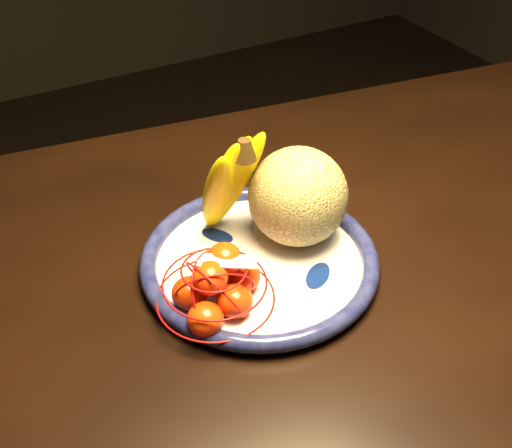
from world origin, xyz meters
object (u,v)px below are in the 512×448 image
dining_table (321,300)px  cantaloupe (298,196)px  mandarin_bag (217,286)px  banana_bunch (226,181)px  fruit_bowl (259,261)px

dining_table → cantaloupe: (-0.01, 0.05, 0.16)m
dining_table → mandarin_bag: (-0.17, -0.01, 0.12)m
cantaloupe → banana_bunch: banana_bunch is taller
dining_table → banana_bunch: banana_bunch is taller
banana_bunch → mandarin_bag: banana_bunch is taller
dining_table → mandarin_bag: bearing=-167.7°
cantaloupe → banana_bunch: size_ratio=0.75×
cantaloupe → banana_bunch: 0.10m
fruit_bowl → banana_bunch: banana_bunch is taller
banana_bunch → mandarin_bag: bearing=-143.4°
fruit_bowl → mandarin_bag: 0.10m
fruit_bowl → cantaloupe: size_ratio=2.35×
dining_table → banana_bunch: size_ratio=8.64×
dining_table → fruit_bowl: (-0.09, 0.03, 0.09)m
cantaloupe → banana_bunch: bearing=149.6°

